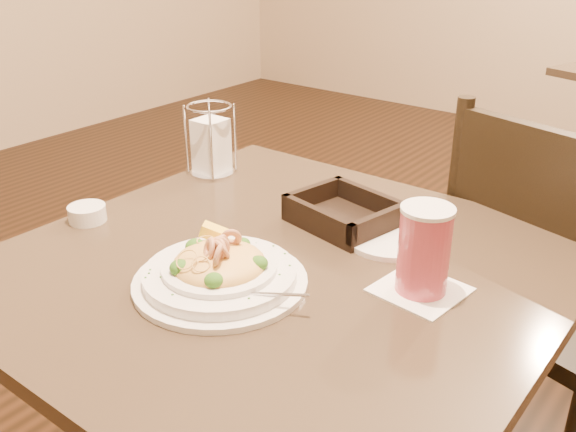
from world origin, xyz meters
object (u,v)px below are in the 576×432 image
Objects in this scene: drink_glass at (424,251)px; bread_basket at (344,215)px; pasta_bowl at (220,271)px; napkin_caddy at (211,144)px; main_table at (281,369)px; butter_ramekin at (87,213)px; side_plate at (390,239)px; dining_chair_near at (547,297)px.

drink_glass reaches higher than bread_basket.
pasta_bowl is 0.32m from drink_glass.
pasta_bowl is 1.89× the size of napkin_caddy.
main_table is 2.93× the size of pasta_bowl.
pasta_bowl reaches higher than main_table.
napkin_caddy is at bearing 88.13° from butter_ramekin.
drink_glass reaches higher than side_plate.
butter_ramekin is at bearing 58.18° from dining_chair_near.
drink_glass is at bearing 34.49° from pasta_bowl.
napkin_caddy reaches higher than drink_glass.
bread_basket is 1.33× the size of side_plate.
napkin_caddy is at bearing 173.76° from side_plate.
napkin_caddy is 0.50m from side_plate.
side_plate is 2.24× the size of butter_ramekin.
bread_basket is 2.99× the size of butter_ramekin.
main_table is 0.28m from pasta_bowl.
main_table is 0.31m from bread_basket.
bread_basket is (0.03, 0.31, -0.01)m from pasta_bowl.
pasta_bowl is at bearing -104.67° from main_table.
bread_basket is 0.11m from side_plate.
bread_basket is 0.50m from butter_ramekin.
butter_ramekin is (-0.01, -0.34, -0.05)m from napkin_caddy.
dining_chair_near is 0.54m from bread_basket.
butter_ramekin is (-0.71, -0.66, 0.24)m from dining_chair_near.
dining_chair_near is 12.87× the size of butter_ramekin.
pasta_bowl is 2.13× the size of drink_glass.
napkin_caddy reaches higher than bread_basket.
napkin_caddy is (-0.39, 0.24, 0.30)m from main_table.
side_plate is (-0.20, -0.38, 0.23)m from dining_chair_near.
napkin_caddy is at bearing 40.04° from dining_chair_near.
side_plate is at bearing 135.79° from drink_glass.
butter_ramekin is (-0.40, -0.10, 0.24)m from main_table.
bread_basket is (-0.23, 0.13, -0.05)m from drink_glass.
pasta_bowl is at bearing -95.87° from bread_basket.
dining_chair_near reaches higher than butter_ramekin.
bread_basket is 1.33× the size of napkin_caddy.
drink_glass is 0.18m from side_plate.
side_plate is at bearing 29.03° from butter_ramekin.
dining_chair_near is 3.03× the size of pasta_bowl.
main_table is 0.54m from napkin_caddy.
side_plate is (0.14, 0.30, -0.02)m from pasta_bowl.
butter_ramekin is at bearing 177.23° from pasta_bowl.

